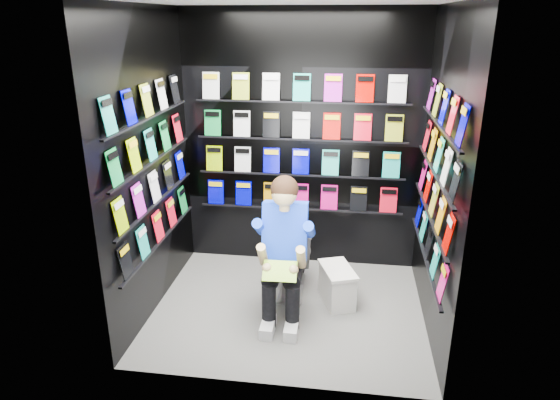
# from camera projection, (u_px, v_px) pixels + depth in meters

# --- Properties ---
(floor) EXTENTS (2.40, 2.40, 0.00)m
(floor) POSITION_uv_depth(u_px,v_px,m) (288.00, 309.00, 4.53)
(floor) COLOR slate
(floor) RESTS_ON ground
(ceiling) EXTENTS (2.40, 2.40, 0.00)m
(ceiling) POSITION_uv_depth(u_px,v_px,m) (290.00, 1.00, 3.63)
(ceiling) COLOR white
(ceiling) RESTS_ON floor
(wall_back) EXTENTS (2.40, 0.04, 2.60)m
(wall_back) POSITION_uv_depth(u_px,v_px,m) (301.00, 143.00, 5.01)
(wall_back) COLOR black
(wall_back) RESTS_ON floor
(wall_front) EXTENTS (2.40, 0.04, 2.60)m
(wall_front) POSITION_uv_depth(u_px,v_px,m) (270.00, 218.00, 3.15)
(wall_front) COLOR black
(wall_front) RESTS_ON floor
(wall_left) EXTENTS (0.04, 2.00, 2.60)m
(wall_left) POSITION_uv_depth(u_px,v_px,m) (149.00, 166.00, 4.24)
(wall_left) COLOR black
(wall_left) RESTS_ON floor
(wall_right) EXTENTS (0.04, 2.00, 2.60)m
(wall_right) POSITION_uv_depth(u_px,v_px,m) (440.00, 178.00, 3.92)
(wall_right) COLOR black
(wall_right) RESTS_ON floor
(comics_back) EXTENTS (2.10, 0.06, 1.37)m
(comics_back) POSITION_uv_depth(u_px,v_px,m) (301.00, 144.00, 4.98)
(comics_back) COLOR red
(comics_back) RESTS_ON wall_back
(comics_left) EXTENTS (0.06, 1.70, 1.37)m
(comics_left) POSITION_uv_depth(u_px,v_px,m) (153.00, 166.00, 4.23)
(comics_left) COLOR red
(comics_left) RESTS_ON wall_left
(comics_right) EXTENTS (0.06, 1.70, 1.37)m
(comics_right) POSITION_uv_depth(u_px,v_px,m) (436.00, 177.00, 3.93)
(comics_right) COLOR red
(comics_right) RESTS_ON wall_right
(toilet) EXTENTS (0.44, 0.76, 0.73)m
(toilet) POSITION_uv_depth(u_px,v_px,m) (290.00, 255.00, 4.74)
(toilet) COLOR white
(toilet) RESTS_ON floor
(longbox) EXTENTS (0.36, 0.48, 0.32)m
(longbox) POSITION_uv_depth(u_px,v_px,m) (337.00, 287.00, 4.59)
(longbox) COLOR silver
(longbox) RESTS_ON floor
(longbox_lid) EXTENTS (0.39, 0.50, 0.03)m
(longbox_lid) POSITION_uv_depth(u_px,v_px,m) (338.00, 270.00, 4.53)
(longbox_lid) COLOR silver
(longbox_lid) RESTS_ON longbox
(reader) EXTENTS (0.54, 0.77, 1.39)m
(reader) POSITION_uv_depth(u_px,v_px,m) (286.00, 232.00, 4.25)
(reader) COLOR #022FEA
(reader) RESTS_ON toilet
(held_comic) EXTENTS (0.28, 0.17, 0.12)m
(held_comic) POSITION_uv_depth(u_px,v_px,m) (280.00, 271.00, 3.99)
(held_comic) COLOR green
(held_comic) RESTS_ON reader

